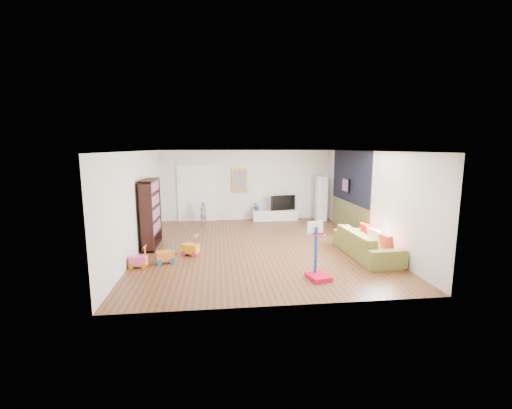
{
  "coord_description": "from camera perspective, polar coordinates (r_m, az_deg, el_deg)",
  "views": [
    {
      "loc": [
        -1.12,
        -9.4,
        2.79
      ],
      "look_at": [
        0.0,
        0.4,
        1.15
      ],
      "focal_mm": 24.0,
      "sensor_mm": 36.0,
      "label": 1
    }
  ],
  "objects": [
    {
      "name": "pillow_center",
      "position": [
        9.45,
        19.3,
        -4.91
      ],
      "size": [
        0.16,
        0.35,
        0.34
      ],
      "primitive_type": "cube",
      "rotation": [
        0.0,
        0.0,
        0.21
      ],
      "color": "white",
      "rests_on": "sofa"
    },
    {
      "name": "wall_front",
      "position": [
        5.94,
        4.58,
        -4.65
      ],
      "size": [
        6.5,
        0.0,
        2.7
      ],
      "primitive_type": "cube",
      "color": "white",
      "rests_on": "ground"
    },
    {
      "name": "navy_accent",
      "position": [
        11.68,
        15.44,
        4.49
      ],
      "size": [
        0.01,
        3.2,
        1.7
      ],
      "primitive_type": "cube",
      "color": "black",
      "rests_on": "wall_right"
    },
    {
      "name": "floor",
      "position": [
        9.87,
        0.27,
        -6.98
      ],
      "size": [
        6.5,
        7.5,
        0.0
      ],
      "primitive_type": "cube",
      "color": "brown",
      "rests_on": "ground"
    },
    {
      "name": "tv",
      "position": [
        13.29,
        4.36,
        0.35
      ],
      "size": [
        1.01,
        0.36,
        0.58
      ],
      "primitive_type": "imported",
      "rotation": [
        0.0,
        0.0,
        0.24
      ],
      "color": "black",
      "rests_on": "media_console"
    },
    {
      "name": "sofa",
      "position": [
        9.37,
        17.91,
        -6.21
      ],
      "size": [
        1.0,
        2.35,
        0.68
      ],
      "primitive_type": "imported",
      "rotation": [
        0.0,
        0.0,
        1.61
      ],
      "color": "olive",
      "rests_on": "ground"
    },
    {
      "name": "ride_on_orange",
      "position": [
        8.71,
        -14.92,
        -7.66
      ],
      "size": [
        0.47,
        0.35,
        0.56
      ],
      "primitive_type": "cube",
      "rotation": [
        0.0,
        0.0,
        0.25
      ],
      "color": "orange",
      "rests_on": "ground"
    },
    {
      "name": "basketball_hoop",
      "position": [
        7.46,
        10.47,
        -7.64
      ],
      "size": [
        0.53,
        0.6,
        1.24
      ],
      "primitive_type": "cube",
      "rotation": [
        0.0,
        0.0,
        0.22
      ],
      "color": "red",
      "rests_on": "ground"
    },
    {
      "name": "ride_on_pink",
      "position": [
        8.59,
        -19.04,
        -8.25
      ],
      "size": [
        0.4,
        0.27,
        0.51
      ],
      "primitive_type": "cube",
      "rotation": [
        0.0,
        0.0,
        -0.07
      ],
      "color": "#F650B1",
      "rests_on": "ground"
    },
    {
      "name": "child",
      "position": [
        12.84,
        -8.82,
        -1.35
      ],
      "size": [
        0.36,
        0.34,
        0.82
      ],
      "primitive_type": "imported",
      "rotation": [
        0.0,
        0.0,
        3.81
      ],
      "color": "slate",
      "rests_on": "ground"
    },
    {
      "name": "artwork_right",
      "position": [
        11.87,
        14.72,
        3.14
      ],
      "size": [
        0.04,
        0.56,
        0.46
      ],
      "primitive_type": "cube",
      "color": "#7F3F8C",
      "rests_on": "wall_right"
    },
    {
      "name": "pillow_right",
      "position": [
        10.02,
        17.75,
        -4.02
      ],
      "size": [
        0.13,
        0.36,
        0.35
      ],
      "primitive_type": "cube",
      "rotation": [
        0.0,
        0.0,
        0.12
      ],
      "color": "#B3190E",
      "rests_on": "sofa"
    },
    {
      "name": "ceiling",
      "position": [
        9.47,
        0.28,
        8.89
      ],
      "size": [
        6.5,
        7.5,
        0.0
      ],
      "primitive_type": "cube",
      "color": "white",
      "rests_on": "ground"
    },
    {
      "name": "wall_back",
      "position": [
        13.28,
        -1.65,
        3.22
      ],
      "size": [
        6.5,
        0.0,
        2.7
      ],
      "primitive_type": "cube",
      "color": "silver",
      "rests_on": "ground"
    },
    {
      "name": "pillow_left",
      "position": [
        8.84,
        20.89,
        -5.98
      ],
      "size": [
        0.18,
        0.42,
        0.41
      ],
      "primitive_type": "cube",
      "rotation": [
        0.0,
        0.0,
        0.18
      ],
      "color": "red",
      "rests_on": "sofa"
    },
    {
      "name": "painting_back",
      "position": [
        13.2,
        -2.72,
        4.04
      ],
      "size": [
        0.62,
        0.06,
        0.92
      ],
      "primitive_type": "cube",
      "color": "gold",
      "rests_on": "wall_back"
    },
    {
      "name": "media_console",
      "position": [
        13.32,
        3.18,
        -1.77
      ],
      "size": [
        1.75,
        0.45,
        0.41
      ],
      "primitive_type": "cube",
      "rotation": [
        0.0,
        0.0,
        0.01
      ],
      "color": "silver",
      "rests_on": "ground"
    },
    {
      "name": "tall_cabinet",
      "position": [
        13.43,
        10.81,
        1.0
      ],
      "size": [
        0.42,
        0.42,
        1.71
      ],
      "primitive_type": "cube",
      "rotation": [
        0.0,
        0.0,
        -0.06
      ],
      "color": "white",
      "rests_on": "ground"
    },
    {
      "name": "wall_right",
      "position": [
        10.47,
        18.23,
        1.06
      ],
      "size": [
        0.0,
        7.5,
        2.7
      ],
      "primitive_type": "cube",
      "color": "silver",
      "rests_on": "ground"
    },
    {
      "name": "vase_plant",
      "position": [
        13.16,
        0.15,
        -0.2
      ],
      "size": [
        0.39,
        0.36,
        0.36
      ],
      "primitive_type": "imported",
      "rotation": [
        0.0,
        0.0,
        0.31
      ],
      "color": "navy",
      "rests_on": "media_console"
    },
    {
      "name": "wall_left",
      "position": [
        9.74,
        -19.07,
        0.42
      ],
      "size": [
        0.0,
        7.5,
        2.7
      ],
      "primitive_type": "cube",
      "color": "silver",
      "rests_on": "ground"
    },
    {
      "name": "ride_on_yellow",
      "position": [
        9.17,
        -10.87,
        -6.63
      ],
      "size": [
        0.49,
        0.4,
        0.56
      ],
      "primitive_type": "cube",
      "rotation": [
        0.0,
        0.0,
        -0.4
      ],
      "color": "orange",
      "rests_on": "ground"
    },
    {
      "name": "doorway",
      "position": [
        13.25,
        -9.85,
        1.76
      ],
      "size": [
        1.45,
        0.06,
        2.1
      ],
      "primitive_type": "cube",
      "color": "white",
      "rests_on": "ground"
    },
    {
      "name": "olive_wainscot",
      "position": [
        11.87,
        15.15,
        -2.01
      ],
      "size": [
        0.01,
        3.2,
        1.0
      ],
      "primitive_type": "cube",
      "color": "brown",
      "rests_on": "wall_right"
    },
    {
      "name": "bookshelf",
      "position": [
        10.09,
        -17.12,
        -1.43
      ],
      "size": [
        0.36,
        1.32,
        1.92
      ],
      "primitive_type": "cube",
      "rotation": [
        0.0,
        0.0,
        -0.01
      ],
      "color": "black",
      "rests_on": "ground"
    }
  ]
}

